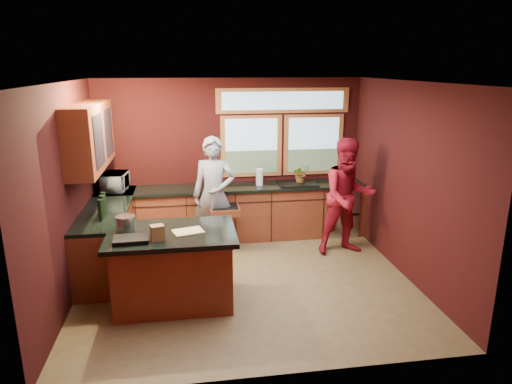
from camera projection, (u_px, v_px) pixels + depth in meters
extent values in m
plane|color=brown|center=(247.00, 282.00, 6.32)|extent=(4.50, 4.50, 0.00)
cube|color=black|center=(231.00, 158.00, 7.86)|extent=(4.50, 0.02, 2.70)
cube|color=black|center=(276.00, 246.00, 4.06)|extent=(4.50, 0.02, 2.70)
cube|color=black|center=(66.00, 195.00, 5.63)|extent=(0.02, 4.00, 2.70)
cube|color=black|center=(408.00, 182.00, 6.29)|extent=(0.02, 4.00, 2.70)
cube|color=silver|center=(246.00, 82.00, 5.60)|extent=(4.50, 4.00, 0.02)
cube|color=#8BADC0|center=(251.00, 146.00, 7.85)|extent=(1.06, 0.02, 1.06)
cube|color=#8BADC0|center=(313.00, 145.00, 8.01)|extent=(1.06, 0.02, 1.06)
cube|color=#A2602F|center=(283.00, 101.00, 7.72)|extent=(2.30, 0.02, 0.42)
cube|color=#5F2816|center=(90.00, 136.00, 6.31)|extent=(0.36, 1.80, 0.90)
cube|color=#5F2816|center=(234.00, 214.00, 7.82)|extent=(4.50, 0.60, 0.88)
cube|color=black|center=(234.00, 188.00, 7.69)|extent=(4.50, 0.64, 0.05)
cube|color=#B7B7BC|center=(338.00, 210.00, 8.08)|extent=(0.60, 0.58, 0.85)
cube|color=black|center=(297.00, 186.00, 7.82)|extent=(0.66, 0.46, 0.05)
cube|color=#5F2816|center=(109.00, 238.00, 6.73)|extent=(0.60, 2.30, 0.88)
cube|color=black|center=(106.00, 208.00, 6.61)|extent=(0.64, 2.30, 0.05)
cube|color=#5F2816|center=(174.00, 270.00, 5.67)|extent=(1.40, 0.90, 0.88)
cube|color=black|center=(172.00, 234.00, 5.55)|extent=(1.55, 1.05, 0.06)
imported|color=slate|center=(214.00, 195.00, 7.18)|extent=(0.76, 0.58, 1.85)
imported|color=maroon|center=(348.00, 197.00, 7.09)|extent=(0.94, 0.76, 1.84)
imported|color=#999999|center=(115.00, 182.00, 7.37)|extent=(0.41, 0.57, 0.29)
imported|color=#999999|center=(301.00, 174.00, 7.87)|extent=(0.29, 0.25, 0.32)
cylinder|color=white|center=(259.00, 177.00, 7.72)|extent=(0.12, 0.12, 0.28)
cube|color=tan|center=(188.00, 232.00, 5.52)|extent=(0.41, 0.34, 0.02)
cylinder|color=#AFAFB4|center=(126.00, 223.00, 5.58)|extent=(0.24, 0.24, 0.18)
cube|color=brown|center=(157.00, 233.00, 5.25)|extent=(0.18, 0.16, 0.18)
cube|color=black|center=(131.00, 239.00, 5.23)|extent=(0.41, 0.30, 0.05)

